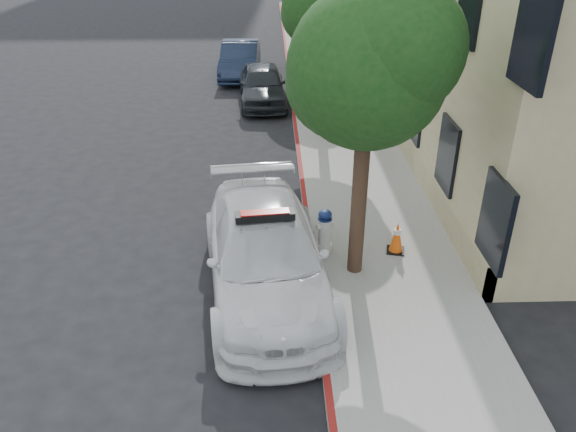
{
  "coord_description": "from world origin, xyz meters",
  "views": [
    {
      "loc": [
        1.24,
        -11.49,
        6.65
      ],
      "look_at": [
        1.56,
        -1.25,
        1.0
      ],
      "focal_mm": 35.0,
      "sensor_mm": 36.0,
      "label": 1
    }
  ],
  "objects_px": {
    "police_car": "(266,255)",
    "traffic_cone": "(397,237)",
    "parked_car_mid": "(262,84)",
    "parked_car_far": "(240,60)",
    "fire_hydrant": "(325,230)"
  },
  "relations": [
    {
      "from": "police_car",
      "to": "fire_hydrant",
      "type": "distance_m",
      "value": 1.78
    },
    {
      "from": "parked_car_mid",
      "to": "parked_car_far",
      "type": "xyz_separation_m",
      "value": [
        -1.02,
        3.96,
        0.01
      ]
    },
    {
      "from": "parked_car_mid",
      "to": "fire_hydrant",
      "type": "height_order",
      "value": "parked_car_mid"
    },
    {
      "from": "parked_car_mid",
      "to": "fire_hydrant",
      "type": "bearing_deg",
      "value": -85.85
    },
    {
      "from": "parked_car_mid",
      "to": "fire_hydrant",
      "type": "distance_m",
      "value": 10.92
    },
    {
      "from": "parked_car_far",
      "to": "traffic_cone",
      "type": "height_order",
      "value": "parked_car_far"
    },
    {
      "from": "police_car",
      "to": "fire_hydrant",
      "type": "bearing_deg",
      "value": 38.45
    },
    {
      "from": "traffic_cone",
      "to": "fire_hydrant",
      "type": "bearing_deg",
      "value": 173.45
    },
    {
      "from": "police_car",
      "to": "traffic_cone",
      "type": "distance_m",
      "value": 3.0
    },
    {
      "from": "police_car",
      "to": "parked_car_mid",
      "type": "distance_m",
      "value": 12.08
    },
    {
      "from": "traffic_cone",
      "to": "parked_car_far",
      "type": "bearing_deg",
      "value": 104.87
    },
    {
      "from": "parked_car_far",
      "to": "traffic_cone",
      "type": "xyz_separation_m",
      "value": [
        3.97,
        -14.96,
        -0.25
      ]
    },
    {
      "from": "traffic_cone",
      "to": "parked_car_mid",
      "type": "bearing_deg",
      "value": 105.02
    },
    {
      "from": "parked_car_mid",
      "to": "parked_car_far",
      "type": "bearing_deg",
      "value": 101.09
    },
    {
      "from": "fire_hydrant",
      "to": "traffic_cone",
      "type": "distance_m",
      "value": 1.54
    }
  ]
}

